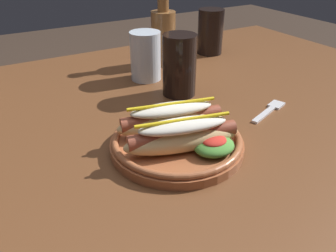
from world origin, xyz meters
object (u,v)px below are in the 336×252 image
(fork, at_px, (270,110))
(soda_cup, at_px, (179,65))
(water_cup, at_px, (146,56))
(hot_dog_plate, at_px, (178,135))
(glass_bottle, at_px, (163,34))
(extra_cup, at_px, (210,32))

(fork, height_order, soda_cup, soda_cup)
(fork, distance_m, water_cup, 0.33)
(fork, distance_m, soda_cup, 0.22)
(hot_dog_plate, relative_size, glass_bottle, 1.01)
(soda_cup, bearing_deg, extra_cup, 41.21)
(soda_cup, bearing_deg, fork, -55.38)
(fork, xyz_separation_m, soda_cup, (-0.12, 0.17, 0.07))
(hot_dog_plate, relative_size, extra_cup, 1.74)
(soda_cup, distance_m, glass_bottle, 0.22)
(fork, distance_m, glass_bottle, 0.39)
(fork, relative_size, extra_cup, 0.90)
(hot_dog_plate, distance_m, soda_cup, 0.24)
(hot_dog_plate, bearing_deg, extra_cup, 48.08)
(fork, relative_size, soda_cup, 0.86)
(hot_dog_plate, height_order, glass_bottle, glass_bottle)
(glass_bottle, bearing_deg, fork, -83.18)
(extra_cup, bearing_deg, soda_cup, -138.79)
(water_cup, bearing_deg, hot_dog_plate, -107.71)
(extra_cup, xyz_separation_m, glass_bottle, (-0.17, -0.01, 0.02))
(extra_cup, bearing_deg, hot_dog_plate, -131.92)
(glass_bottle, bearing_deg, soda_cup, -110.07)
(hot_dog_plate, height_order, extra_cup, extra_cup)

